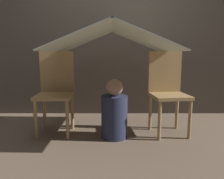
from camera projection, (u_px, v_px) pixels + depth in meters
ground_plane at (112, 136)px, 2.40m from camera, size 8.80×8.80×0.00m
wall_back at (112, 29)px, 3.14m from camera, size 7.00×0.05×2.50m
chair_left at (56, 89)px, 2.46m from camera, size 0.40×0.40×0.92m
chair_right at (167, 89)px, 2.46m from camera, size 0.43×0.43×0.92m
sheet_canopy at (112, 38)px, 2.30m from camera, size 1.28×1.16×0.27m
person_front at (114, 113)px, 2.33m from camera, size 0.28×0.28×0.63m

